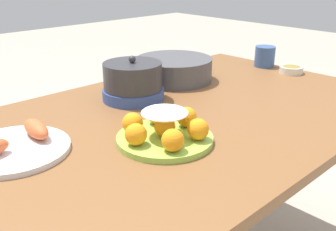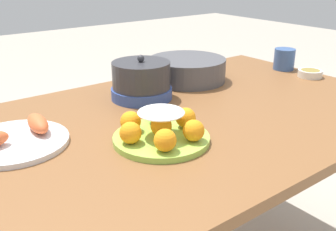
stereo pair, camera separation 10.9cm
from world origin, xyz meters
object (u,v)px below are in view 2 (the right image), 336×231
Objects in this scene: serving_bowl at (187,69)px; seafood_platter at (14,139)px; dining_table at (174,142)px; sauce_bowl at (310,73)px; warming_pot at (141,81)px; cup_far at (284,59)px; cake_plate at (161,129)px.

seafood_platter is at bearing -166.50° from serving_bowl.
sauce_bowl is at bearing 0.92° from dining_table.
serving_bowl is at bearing 147.96° from sauce_bowl.
warming_pot is (-0.26, -0.07, 0.01)m from serving_bowl.
seafood_platter is (-1.16, 0.09, -0.00)m from sauce_bowl.
seafood_platter is 3.09× the size of cup_far.
cake_plate reaches higher than serving_bowl.
serving_bowl is at bearing 13.50° from seafood_platter.
cake_plate is 2.63× the size of sauce_bowl.
cup_far is (0.73, 0.15, 0.13)m from dining_table.
seafood_platter is at bearing -177.61° from cup_far.
warming_pot is at bearing 83.28° from dining_table.
warming_pot is (0.02, 0.21, 0.14)m from dining_table.
serving_bowl is at bearing 44.17° from dining_table.
cup_far is at bearing -4.52° from warming_pot.
warming_pot reaches higher than dining_table.
sauce_bowl is (0.72, 0.01, 0.10)m from dining_table.
serving_bowl is 0.51m from sauce_bowl.
warming_pot is (0.15, 0.32, 0.03)m from cake_plate.
cake_plate reaches higher than seafood_platter.
dining_table is at bearing -168.12° from cup_far.
serving_bowl reaches higher than seafood_platter.
cake_plate is 2.83× the size of cup_far.
serving_bowl is at bearing 42.98° from cake_plate.
warming_pot is (0.46, 0.10, 0.05)m from seafood_platter.
cake_plate is 0.57m from serving_bowl.
cake_plate is at bearing -139.84° from dining_table.
seafood_platter is at bearing 175.39° from sauce_bowl.
sauce_bowl is (0.85, 0.12, -0.02)m from cake_plate.
cake_plate reaches higher than cup_far.
cake_plate reaches higher than dining_table.
sauce_bowl is at bearing -15.97° from warming_pot.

